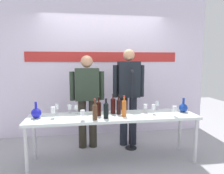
% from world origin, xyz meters
% --- Properties ---
extents(ground_plane, '(10.00, 10.00, 0.00)m').
position_xyz_m(ground_plane, '(0.00, 0.00, 0.00)').
color(ground_plane, '#A09EA5').
extents(back_wall, '(4.48, 0.11, 3.00)m').
position_xyz_m(back_wall, '(0.00, 1.32, 1.50)').
color(back_wall, silver).
rests_on(back_wall, ground).
extents(display_table, '(2.57, 0.61, 0.73)m').
position_xyz_m(display_table, '(0.00, 0.00, 0.68)').
color(display_table, silver).
rests_on(display_table, ground).
extents(decanter_blue_left, '(0.15, 0.15, 0.24)m').
position_xyz_m(decanter_blue_left, '(-1.13, 0.03, 0.81)').
color(decanter_blue_left, '#1D1FBC').
rests_on(decanter_blue_left, display_table).
extents(decanter_blue_right, '(0.14, 0.14, 0.23)m').
position_xyz_m(decanter_blue_right, '(1.15, 0.03, 0.81)').
color(decanter_blue_right, '#123597').
rests_on(decanter_blue_right, display_table).
extents(presenter_left, '(0.61, 0.22, 1.65)m').
position_xyz_m(presenter_left, '(-0.37, 0.60, 0.95)').
color(presenter_left, '#2F2B21').
rests_on(presenter_left, ground).
extents(presenter_right, '(0.58, 0.22, 1.76)m').
position_xyz_m(presenter_right, '(0.37, 0.60, 1.01)').
color(presenter_right, black).
rests_on(presenter_right, ground).
extents(wine_bottle_0, '(0.07, 0.07, 0.29)m').
position_xyz_m(wine_bottle_0, '(-0.22, 0.01, 0.86)').
color(wine_bottle_0, black).
rests_on(wine_bottle_0, display_table).
extents(wine_bottle_1, '(0.07, 0.07, 0.30)m').
position_xyz_m(wine_bottle_1, '(0.09, 0.06, 0.87)').
color(wine_bottle_1, black).
rests_on(wine_bottle_1, display_table).
extents(wine_bottle_2, '(0.07, 0.07, 0.30)m').
position_xyz_m(wine_bottle_2, '(-0.30, -0.20, 0.86)').
color(wine_bottle_2, '#4C2E1A').
rests_on(wine_bottle_2, display_table).
extents(wine_bottle_3, '(0.07, 0.07, 0.29)m').
position_xyz_m(wine_bottle_3, '(-0.13, -0.14, 0.86)').
color(wine_bottle_3, black).
rests_on(wine_bottle_3, display_table).
extents(wine_bottle_4, '(0.07, 0.07, 0.32)m').
position_xyz_m(wine_bottle_4, '(0.15, -0.08, 0.87)').
color(wine_bottle_4, '#CC6220').
rests_on(wine_bottle_4, display_table).
extents(wine_bottle_5, '(0.07, 0.07, 0.31)m').
position_xyz_m(wine_bottle_5, '(0.01, 0.11, 0.87)').
color(wine_bottle_5, black).
rests_on(wine_bottle_5, display_table).
extents(wine_glass_left_0, '(0.06, 0.06, 0.14)m').
position_xyz_m(wine_glass_left_0, '(-0.67, 0.24, 0.83)').
color(wine_glass_left_0, white).
rests_on(wine_glass_left_0, display_table).
extents(wine_glass_left_1, '(0.07, 0.07, 0.15)m').
position_xyz_m(wine_glass_left_1, '(-0.47, -0.20, 0.84)').
color(wine_glass_left_1, white).
rests_on(wine_glass_left_1, display_table).
extents(wine_glass_left_2, '(0.06, 0.06, 0.15)m').
position_xyz_m(wine_glass_left_2, '(-0.57, 0.18, 0.84)').
color(wine_glass_left_2, white).
rests_on(wine_glass_left_2, display_table).
extents(wine_glass_left_3, '(0.06, 0.06, 0.16)m').
position_xyz_m(wine_glass_left_3, '(-0.86, 0.21, 0.85)').
color(wine_glass_left_3, white).
rests_on(wine_glass_left_3, display_table).
extents(wine_glass_left_4, '(0.06, 0.06, 0.17)m').
position_xyz_m(wine_glass_left_4, '(-0.89, -0.02, 0.85)').
color(wine_glass_left_4, white).
rests_on(wine_glass_left_4, display_table).
extents(wine_glass_right_0, '(0.06, 0.06, 0.15)m').
position_xyz_m(wine_glass_right_0, '(0.78, 0.23, 0.84)').
color(wine_glass_right_0, white).
rests_on(wine_glass_right_0, display_table).
extents(wine_glass_right_1, '(0.06, 0.06, 0.15)m').
position_xyz_m(wine_glass_right_1, '(0.63, -0.02, 0.84)').
color(wine_glass_right_1, white).
rests_on(wine_glass_right_1, display_table).
extents(wine_glass_right_2, '(0.06, 0.06, 0.16)m').
position_xyz_m(wine_glass_right_2, '(0.89, -0.19, 0.84)').
color(wine_glass_right_2, white).
rests_on(wine_glass_right_2, display_table).
extents(wine_glass_right_3, '(0.06, 0.06, 0.14)m').
position_xyz_m(wine_glass_right_3, '(0.53, 0.07, 0.84)').
color(wine_glass_right_3, white).
rests_on(wine_glass_right_3, display_table).
extents(microphone_stand, '(0.20, 0.20, 1.41)m').
position_xyz_m(microphone_stand, '(0.38, 0.41, 0.46)').
color(microphone_stand, black).
rests_on(microphone_stand, ground).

